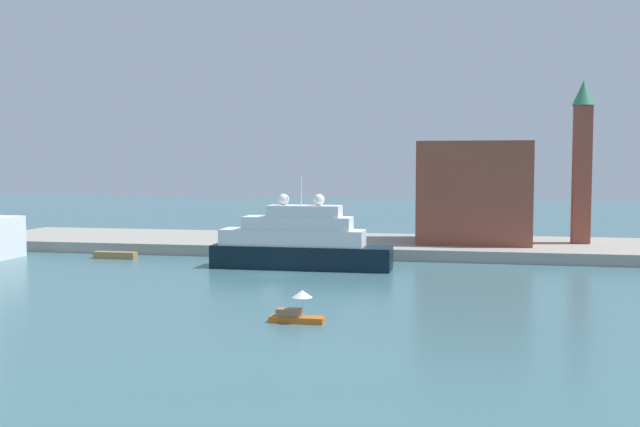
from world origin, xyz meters
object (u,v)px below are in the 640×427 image
object	(u,v)px
person_figure	(265,236)
mooring_bollard	(293,244)
parked_car	(242,237)
harbor_building	(473,192)
work_barge	(115,255)
small_motorboat	(297,311)
bell_tower	(582,156)
large_yacht	(299,243)

from	to	relation	value
person_figure	mooring_bollard	size ratio (longest dim) A/B	2.36
person_figure	parked_car	bearing A→B (deg)	-169.41
harbor_building	parked_car	xyz separation A→B (m)	(-35.38, -5.57, -7.07)
work_barge	mooring_bollard	bearing A→B (deg)	12.88
work_barge	small_motorboat	bearing A→B (deg)	-46.00
bell_tower	mooring_bollard	bearing A→B (deg)	-162.81
large_yacht	bell_tower	world-z (taller)	bell_tower
bell_tower	parked_car	size ratio (longest dim) A/B	5.90
work_barge	bell_tower	bearing A→B (deg)	15.59
work_barge	person_figure	distance (m)	22.82
bell_tower	mooring_bollard	size ratio (longest dim) A/B	35.73
large_yacht	mooring_bollard	distance (m)	10.93
large_yacht	person_figure	distance (m)	19.63
large_yacht	bell_tower	size ratio (longest dim) A/B	0.96
work_barge	person_figure	xyz separation A→B (m)	(18.93, 12.60, 1.91)
harbor_building	person_figure	bearing A→B (deg)	-171.23
large_yacht	small_motorboat	xyz separation A→B (m)	(7.15, -32.05, -2.32)
harbor_building	bell_tower	size ratio (longest dim) A/B	0.68
small_motorboat	bell_tower	distance (m)	65.07
small_motorboat	person_figure	bearing A→B (deg)	108.50
large_yacht	harbor_building	world-z (taller)	harbor_building
small_motorboat	person_figure	world-z (taller)	person_figure
harbor_building	mooring_bollard	world-z (taller)	harbor_building
harbor_building	bell_tower	world-z (taller)	bell_tower
large_yacht	small_motorboat	size ratio (longest dim) A/B	4.99
work_barge	harbor_building	distance (m)	54.44
large_yacht	work_barge	bearing A→B (deg)	170.70
bell_tower	person_figure	distance (m)	49.81
harbor_building	large_yacht	bearing A→B (deg)	-135.47
large_yacht	person_figure	xyz separation A→B (m)	(-9.34, 17.23, -0.95)
harbor_building	small_motorboat	bearing A→B (deg)	-105.82
parked_car	mooring_bollard	size ratio (longest dim) A/B	6.05
work_barge	parked_car	xyz separation A→B (m)	(15.41, 11.94, 1.77)
harbor_building	parked_car	bearing A→B (deg)	-171.05
work_barge	mooring_bollard	xyz separation A→B (m)	(25.09, 5.74, 1.50)
bell_tower	person_figure	size ratio (longest dim) A/B	15.12
large_yacht	mooring_bollard	size ratio (longest dim) A/B	34.42
bell_tower	large_yacht	bearing A→B (deg)	-148.85
bell_tower	parked_car	world-z (taller)	bell_tower
work_barge	harbor_building	xyz separation A→B (m)	(50.79, 17.51, 8.84)
parked_car	work_barge	bearing A→B (deg)	-142.22
parked_car	small_motorboat	bearing A→B (deg)	-67.62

